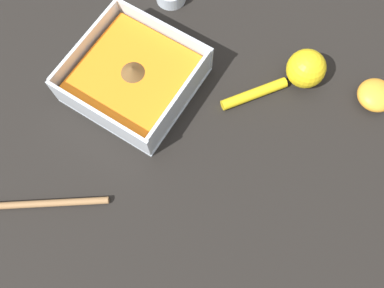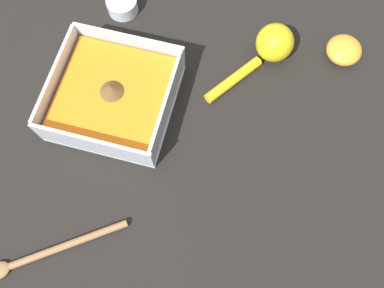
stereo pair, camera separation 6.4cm
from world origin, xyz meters
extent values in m
plane|color=black|center=(0.00, 0.00, 0.00)|extent=(4.00, 4.00, 0.00)
cube|color=silver|center=(0.00, 0.01, 0.00)|extent=(0.21, 0.21, 0.01)
cube|color=silver|center=(0.00, 0.11, 0.04)|extent=(0.21, 0.01, 0.06)
cube|color=silver|center=(0.00, -0.09, 0.04)|extent=(0.21, 0.01, 0.06)
cube|color=silver|center=(0.10, 0.01, 0.04)|extent=(0.01, 0.20, 0.06)
cube|color=silver|center=(-0.10, 0.01, 0.04)|extent=(0.01, 0.20, 0.06)
cube|color=orange|center=(0.00, 0.01, 0.03)|extent=(0.19, 0.19, 0.04)
cone|color=brown|center=(0.00, 0.01, 0.06)|extent=(0.04, 0.04, 0.02)
sphere|color=yellow|center=(-0.26, -0.17, 0.04)|extent=(0.07, 0.07, 0.07)
cylinder|color=yellow|center=(-0.20, -0.09, 0.01)|extent=(0.09, 0.12, 0.02)
ellipsoid|color=orange|center=(-0.39, -0.20, 0.02)|extent=(0.07, 0.07, 0.04)
cylinder|color=olive|center=(-0.01, 0.27, 0.01)|extent=(0.17, 0.12, 0.01)
camera|label=1|loc=(-0.27, 0.24, 0.64)|focal=35.00mm
camera|label=2|loc=(-0.21, 0.27, 0.64)|focal=35.00mm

